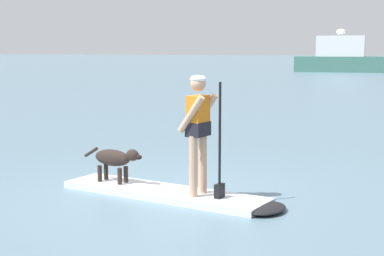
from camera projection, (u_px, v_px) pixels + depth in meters
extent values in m
plane|color=slate|center=(163.00, 196.00, 8.79)|extent=(400.00, 400.00, 0.00)
cube|color=silver|center=(163.00, 193.00, 8.79)|extent=(3.33, 1.14, 0.10)
ellipsoid|color=black|center=(264.00, 208.00, 7.94)|extent=(0.64, 0.80, 0.10)
cylinder|color=tan|center=(203.00, 163.00, 8.52)|extent=(0.12, 0.12, 0.87)
cylinder|color=tan|center=(193.00, 166.00, 8.30)|extent=(0.12, 0.12, 0.87)
cube|color=black|center=(198.00, 129.00, 8.34)|extent=(0.26, 0.38, 0.20)
cube|color=orange|center=(198.00, 115.00, 8.32)|extent=(0.24, 0.36, 0.55)
sphere|color=tan|center=(198.00, 83.00, 8.26)|extent=(0.22, 0.22, 0.22)
ellipsoid|color=white|center=(198.00, 79.00, 8.25)|extent=(0.23, 0.23, 0.11)
cylinder|color=tan|center=(205.00, 112.00, 8.47)|extent=(0.43, 0.14, 0.54)
cylinder|color=tan|center=(191.00, 114.00, 8.15)|extent=(0.43, 0.14, 0.54)
cylinder|color=black|center=(220.00, 141.00, 8.18)|extent=(0.04, 0.04, 1.62)
cube|color=black|center=(219.00, 191.00, 8.27)|extent=(0.10, 0.19, 0.20)
ellipsoid|color=#2D231E|center=(112.00, 158.00, 9.23)|extent=(0.69, 0.29, 0.26)
ellipsoid|color=#2D231E|center=(132.00, 155.00, 9.01)|extent=(0.24, 0.18, 0.18)
ellipsoid|color=black|center=(138.00, 157.00, 8.96)|extent=(0.13, 0.09, 0.08)
cylinder|color=#2D231E|center=(91.00, 152.00, 9.44)|extent=(0.27, 0.08, 0.18)
cylinder|color=#2D231E|center=(126.00, 174.00, 9.22)|extent=(0.07, 0.07, 0.26)
cylinder|color=#2D231E|center=(120.00, 176.00, 9.09)|extent=(0.07, 0.07, 0.26)
cylinder|color=#2D231E|center=(106.00, 172.00, 9.43)|extent=(0.07, 0.07, 0.26)
cylinder|color=#2D231E|center=(100.00, 173.00, 9.30)|extent=(0.07, 0.07, 0.26)
cube|color=#3F7266|center=(348.00, 64.00, 56.35)|extent=(10.13, 3.71, 1.48)
cube|color=silver|center=(341.00, 46.00, 56.44)|extent=(4.65, 2.44, 1.96)
ellipsoid|color=white|center=(341.00, 32.00, 56.26)|extent=(0.90, 0.90, 0.60)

